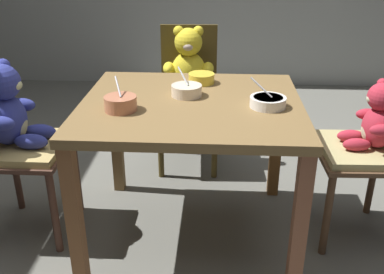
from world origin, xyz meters
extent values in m
cube|color=#65655D|center=(0.00, 0.00, -0.02)|extent=(5.20, 5.20, 0.04)
cube|color=brown|center=(0.00, 0.00, 0.70)|extent=(1.00, 0.89, 0.04)
cube|color=brown|center=(-0.46, -0.40, 0.34)|extent=(0.06, 0.06, 0.68)
cube|color=brown|center=(0.46, -0.40, 0.34)|extent=(0.06, 0.06, 0.68)
cube|color=brown|center=(-0.46, 0.40, 0.34)|extent=(0.06, 0.06, 0.68)
cube|color=brown|center=(0.46, 0.40, 0.34)|extent=(0.06, 0.06, 0.68)
cube|color=#473A18|center=(-0.06, 0.75, 0.45)|extent=(0.41, 0.42, 0.02)
cube|color=#473A18|center=(-0.07, 0.94, 0.67)|extent=(0.36, 0.03, 0.43)
cylinder|color=#473A18|center=(-0.22, 0.57, 0.22)|extent=(0.04, 0.04, 0.43)
cylinder|color=#473A18|center=(0.11, 0.58, 0.22)|extent=(0.04, 0.04, 0.43)
cylinder|color=#473A18|center=(-0.24, 0.92, 0.22)|extent=(0.04, 0.04, 0.43)
cylinder|color=#473A18|center=(0.10, 0.93, 0.22)|extent=(0.04, 0.04, 0.43)
cube|color=tan|center=(-0.06, 0.75, 0.47)|extent=(0.38, 0.39, 0.04)
ellipsoid|color=gold|center=(-0.07, 0.82, 0.62)|extent=(0.22, 0.19, 0.25)
ellipsoid|color=#C6AF98|center=(-0.06, 0.76, 0.60)|extent=(0.12, 0.07, 0.15)
sphere|color=gold|center=(-0.07, 0.81, 0.81)|extent=(0.17, 0.17, 0.17)
ellipsoid|color=#C6AF98|center=(-0.06, 0.75, 0.79)|extent=(0.07, 0.06, 0.05)
sphere|color=gold|center=(-0.13, 0.82, 0.87)|extent=(0.07, 0.07, 0.07)
sphere|color=gold|center=(-0.01, 0.82, 0.87)|extent=(0.07, 0.07, 0.07)
ellipsoid|color=gold|center=(-0.19, 0.79, 0.65)|extent=(0.07, 0.14, 0.07)
ellipsoid|color=gold|center=(0.06, 0.80, 0.65)|extent=(0.07, 0.14, 0.07)
ellipsoid|color=gold|center=(-0.12, 0.69, 0.53)|extent=(0.08, 0.17, 0.08)
ellipsoid|color=gold|center=(0.00, 0.69, 0.53)|extent=(0.08, 0.17, 0.08)
cube|color=#4B3025|center=(-0.80, -0.01, 0.45)|extent=(0.40, 0.41, 0.02)
cylinder|color=#4B3025|center=(-0.63, -0.19, 0.22)|extent=(0.04, 0.04, 0.43)
cylinder|color=#4B3025|center=(-0.63, 0.17, 0.22)|extent=(0.04, 0.04, 0.43)
cylinder|color=#4B3025|center=(-0.97, 0.17, 0.22)|extent=(0.04, 0.04, 0.43)
cube|color=tan|center=(-0.80, -0.01, 0.47)|extent=(0.37, 0.38, 0.04)
ellipsoid|color=#30388D|center=(-0.87, -0.01, 0.61)|extent=(0.18, 0.21, 0.24)
ellipsoid|color=beige|center=(-0.81, -0.01, 0.60)|extent=(0.06, 0.12, 0.15)
sphere|color=#30388D|center=(-0.86, -0.01, 0.80)|extent=(0.17, 0.17, 0.17)
ellipsoid|color=beige|center=(-0.80, -0.01, 0.78)|extent=(0.06, 0.07, 0.05)
sphere|color=#30388D|center=(-0.87, 0.05, 0.86)|extent=(0.06, 0.06, 0.06)
ellipsoid|color=#30388D|center=(-0.84, -0.13, 0.64)|extent=(0.14, 0.07, 0.07)
ellipsoid|color=#30388D|center=(-0.84, 0.11, 0.64)|extent=(0.14, 0.07, 0.07)
ellipsoid|color=#30388D|center=(-0.74, -0.07, 0.53)|extent=(0.16, 0.07, 0.07)
ellipsoid|color=#30388D|center=(-0.74, 0.05, 0.53)|extent=(0.16, 0.07, 0.07)
cube|color=brown|center=(0.80, 0.05, 0.45)|extent=(0.40, 0.43, 0.02)
cylinder|color=brown|center=(0.63, 0.22, 0.22)|extent=(0.04, 0.04, 0.43)
cylinder|color=brown|center=(0.64, -0.13, 0.22)|extent=(0.04, 0.04, 0.43)
cylinder|color=brown|center=(0.96, 0.23, 0.22)|extent=(0.04, 0.04, 0.43)
cube|color=tan|center=(0.80, 0.05, 0.47)|extent=(0.37, 0.39, 0.04)
ellipsoid|color=#AE2838|center=(0.87, 0.05, 0.59)|extent=(0.15, 0.18, 0.20)
ellipsoid|color=beige|center=(0.82, 0.05, 0.58)|extent=(0.05, 0.10, 0.12)
sphere|color=#AE2838|center=(0.86, 0.05, 0.74)|extent=(0.13, 0.13, 0.13)
ellipsoid|color=beige|center=(0.81, 0.05, 0.73)|extent=(0.05, 0.05, 0.04)
sphere|color=#AE2838|center=(0.87, 0.10, 0.79)|extent=(0.05, 0.05, 0.05)
ellipsoid|color=#AE2838|center=(0.85, 0.15, 0.62)|extent=(0.11, 0.06, 0.06)
ellipsoid|color=#AE2838|center=(0.85, -0.05, 0.62)|extent=(0.11, 0.06, 0.06)
ellipsoid|color=#AE2838|center=(0.76, 0.10, 0.52)|extent=(0.13, 0.06, 0.06)
ellipsoid|color=#AE2838|center=(0.77, 0.00, 0.52)|extent=(0.13, 0.06, 0.06)
cylinder|color=gold|center=(0.03, 0.27, 0.74)|extent=(0.13, 0.13, 0.05)
cylinder|color=gold|center=(0.03, 0.27, 0.72)|extent=(0.07, 0.07, 0.01)
cylinder|color=beige|center=(0.03, 0.27, 0.76)|extent=(0.11, 0.11, 0.01)
cylinder|color=beige|center=(-0.03, 0.07, 0.74)|extent=(0.14, 0.14, 0.05)
cylinder|color=beige|center=(-0.03, 0.07, 0.72)|extent=(0.08, 0.08, 0.01)
cylinder|color=beige|center=(-0.03, 0.07, 0.77)|extent=(0.12, 0.12, 0.01)
cylinder|color=#BCBCC1|center=(-0.04, 0.10, 0.80)|extent=(0.06, 0.09, 0.07)
ellipsoid|color=#BCBCC1|center=(-0.02, 0.07, 0.76)|extent=(0.04, 0.04, 0.01)
cylinder|color=white|center=(0.34, -0.05, 0.74)|extent=(0.16, 0.16, 0.05)
cylinder|color=white|center=(0.34, -0.05, 0.72)|extent=(0.09, 0.09, 0.01)
cylinder|color=beige|center=(0.34, -0.05, 0.76)|extent=(0.13, 0.13, 0.01)
cylinder|color=#BCBCC1|center=(0.31, -0.03, 0.80)|extent=(0.10, 0.06, 0.08)
ellipsoid|color=#BCBCC1|center=(0.35, -0.06, 0.76)|extent=(0.04, 0.03, 0.01)
cylinder|color=#BE7453|center=(-0.30, -0.13, 0.75)|extent=(0.14, 0.14, 0.06)
cylinder|color=#BE7453|center=(-0.30, -0.13, 0.72)|extent=(0.08, 0.08, 0.01)
cylinder|color=#D3B286|center=(-0.30, -0.13, 0.78)|extent=(0.11, 0.11, 0.01)
cylinder|color=#BCBCC1|center=(-0.31, -0.10, 0.81)|extent=(0.05, 0.09, 0.07)
ellipsoid|color=#BCBCC1|center=(-0.29, -0.14, 0.77)|extent=(0.03, 0.04, 0.01)
camera|label=1|loc=(0.11, -1.90, 1.41)|focal=41.62mm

